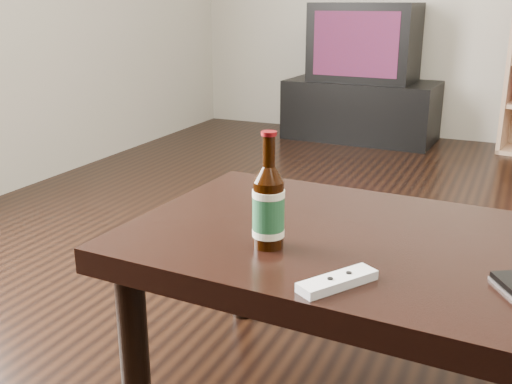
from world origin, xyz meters
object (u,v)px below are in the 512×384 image
at_px(tv, 365,42).
at_px(coffee_table, 386,266).
at_px(remote, 337,281).
at_px(tv_stand, 361,110).
at_px(beer_bottle, 268,207).

distance_m(tv, coffee_table, 3.16).
distance_m(coffee_table, remote, 0.27).
bearing_deg(tv, tv_stand, 90.00).
bearing_deg(tv_stand, beer_bottle, -76.96).
height_order(tv, remote, tv).
height_order(tv, coffee_table, tv).
xyz_separation_m(beer_bottle, remote, (0.20, -0.12, -0.08)).
bearing_deg(remote, coffee_table, 113.65).
distance_m(tv_stand, remote, 3.40).
bearing_deg(remote, tv_stand, 136.46).
relative_size(coffee_table, remote, 7.47).
relative_size(tv_stand, coffee_table, 0.85).
relative_size(tv_stand, remote, 6.35).
distance_m(tv_stand, coffee_table, 3.15).
bearing_deg(beer_bottle, tv, 100.85).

